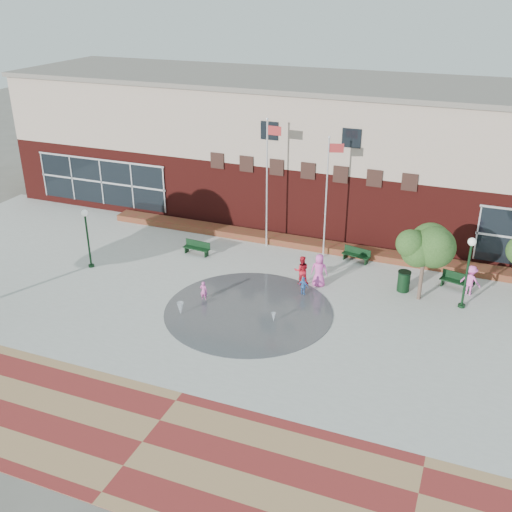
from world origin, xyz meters
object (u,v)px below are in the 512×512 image
at_px(flagpole_right, 327,192).
at_px(flagpole_left, 268,178).
at_px(bench_left, 197,250).
at_px(child_splash, 204,291).
at_px(trash_can, 404,281).

bearing_deg(flagpole_right, flagpole_left, 160.46).
relative_size(bench_left, child_splash, 1.61).
distance_m(flagpole_right, child_splash, 9.22).
height_order(flagpole_left, bench_left, flagpole_left).
bearing_deg(bench_left, child_splash, -54.78).
relative_size(flagpole_left, flagpole_right, 1.09).
xyz_separation_m(flagpole_left, bench_left, (-3.49, -2.71, -4.14)).
relative_size(bench_left, trash_can, 1.49).
xyz_separation_m(flagpole_left, trash_can, (8.76, -2.81, -3.84)).
bearing_deg(child_splash, flagpole_left, -100.88).
bearing_deg(bench_left, flagpole_right, 23.58).
distance_m(flagpole_left, bench_left, 6.06).
bearing_deg(trash_can, child_splash, -153.03).
xyz_separation_m(flagpole_right, trash_can, (5.05, -2.57, -3.49)).
height_order(flagpole_left, trash_can, flagpole_left).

